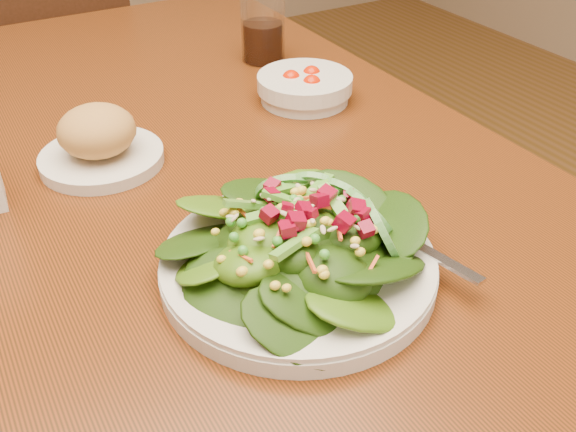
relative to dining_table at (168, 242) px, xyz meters
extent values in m
cube|color=#6A2A0C|center=(0.00, 0.00, 0.08)|extent=(0.90, 1.40, 0.04)
cylinder|color=#3C1E11|center=(0.39, 0.64, -0.29)|extent=(0.07, 0.07, 0.71)
cube|color=#3C1E11|center=(0.04, 1.13, -0.18)|extent=(0.46, 0.46, 0.04)
cylinder|color=#3C1E11|center=(0.24, 1.32, -0.43)|extent=(0.04, 0.04, 0.45)
cylinder|color=#3C1E11|center=(0.23, 0.93, -0.43)|extent=(0.04, 0.04, 0.45)
cylinder|color=#3C1E11|center=(-0.16, 0.94, -0.43)|extent=(0.04, 0.04, 0.45)
cylinder|color=silver|center=(0.05, -0.25, 0.11)|extent=(0.28, 0.28, 0.02)
ellipsoid|color=black|center=(0.05, -0.25, 0.14)|extent=(0.19, 0.19, 0.04)
cube|color=silver|center=(0.17, -0.28, 0.12)|extent=(0.05, 0.18, 0.01)
cylinder|color=silver|center=(-0.05, 0.07, 0.11)|extent=(0.16, 0.16, 0.02)
ellipsoid|color=#A86F36|center=(-0.05, 0.07, 0.15)|extent=(0.10, 0.10, 0.06)
cylinder|color=silver|center=(0.27, 0.10, 0.12)|extent=(0.14, 0.14, 0.04)
sphere|color=red|center=(0.29, 0.11, 0.13)|extent=(0.03, 0.03, 0.03)
sphere|color=red|center=(0.26, 0.11, 0.13)|extent=(0.03, 0.03, 0.03)
sphere|color=red|center=(0.27, 0.08, 0.13)|extent=(0.03, 0.03, 0.03)
cylinder|color=silver|center=(0.30, 0.28, 0.17)|extent=(0.07, 0.07, 0.13)
cylinder|color=black|center=(0.30, 0.28, 0.13)|extent=(0.07, 0.07, 0.07)
camera|label=1|loc=(-0.20, -0.67, 0.52)|focal=40.00mm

